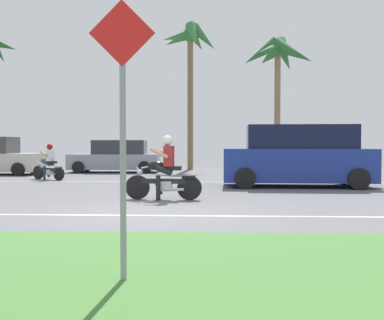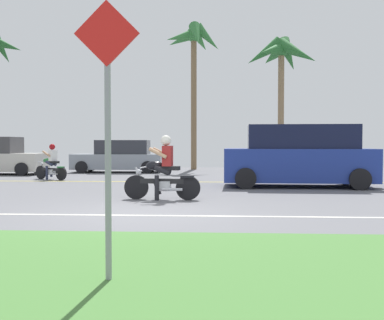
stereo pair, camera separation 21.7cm
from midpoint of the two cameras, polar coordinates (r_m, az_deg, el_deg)
ground at (r=12.29m, az=-4.37°, el=-4.48°), size 56.00×30.00×0.04m
grass_median at (r=5.40m, az=-13.71°, el=-12.36°), size 56.00×3.80×0.06m
lane_line_near at (r=9.10m, az=-6.84°, el=-6.61°), size 50.40×0.12×0.01m
lane_line_far at (r=16.91m, az=-2.46°, el=-2.63°), size 50.40×0.12×0.01m
motorcyclist at (r=11.52m, az=-3.92°, el=-1.51°), size 1.87×0.61×1.57m
suv_nearby at (r=15.38m, az=12.23°, el=0.38°), size 4.85×2.28×1.94m
parked_car_1 at (r=22.84m, az=-9.34°, el=0.32°), size 4.26×1.97×1.52m
palm_tree_0 at (r=24.92m, az=10.02°, el=11.95°), size 3.82×3.60×6.82m
palm_tree_1 at (r=25.54m, az=-0.49°, el=13.26°), size 3.09×3.10×7.66m
motorcyclist_distant at (r=18.67m, az=-17.14°, el=-0.53°), size 1.46×0.85×1.35m
street_sign at (r=4.57m, az=-9.67°, el=5.47°), size 0.62×0.06×2.71m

